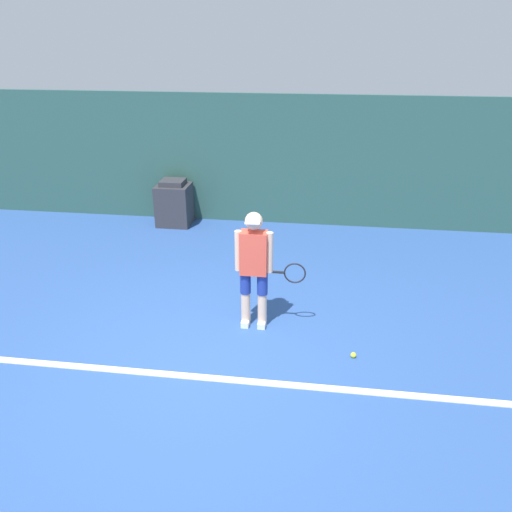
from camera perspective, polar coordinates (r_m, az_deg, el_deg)
name	(u,v)px	position (r m, az deg, el deg)	size (l,w,h in m)	color
ground_plane	(199,371)	(5.92, -6.53, -12.96)	(24.00, 24.00, 0.00)	#2D5193
back_wall	(258,160)	(9.99, 0.20, 10.89)	(24.00, 0.10, 2.53)	#2D564C
court_baseline	(197,377)	(5.83, -6.79, -13.55)	(21.60, 0.10, 0.01)	white
tennis_player	(255,265)	(6.30, -0.16, -1.08)	(0.90, 0.28, 1.58)	beige
tennis_ball	(353,355)	(6.19, 11.07, -11.05)	(0.07, 0.07, 0.07)	#D1E533
covered_chair	(174,203)	(10.18, -9.33, 5.95)	(0.66, 0.61, 0.92)	#333338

